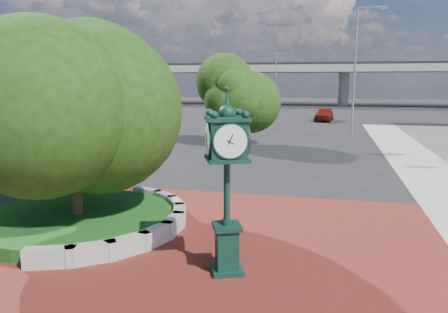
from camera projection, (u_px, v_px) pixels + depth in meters
ground at (232, 239)px, 12.73m from camera, size 200.00×200.00×0.00m
plaza at (224, 251)px, 11.77m from camera, size 12.00×12.00×0.04m
planter_wall at (145, 223)px, 13.31m from camera, size 2.96×6.77×0.54m
grass_bed at (78, 220)px, 13.85m from camera, size 6.10×6.10×0.40m
overpass at (315, 69)px, 78.66m from camera, size 90.00×12.00×7.50m
tree_planter at (71, 109)px, 13.24m from camera, size 5.20×5.20×6.33m
tree_street at (232, 99)px, 30.33m from camera, size 4.40×4.40×5.45m
post_clock at (227, 176)px, 10.08m from camera, size 1.13×1.13×4.37m
parked_car at (324, 114)px, 48.83m from camera, size 2.26×4.68×1.54m
street_lamp_near at (358, 63)px, 33.22m from camera, size 2.23×0.28×9.96m
street_lamp_far at (278, 78)px, 55.66m from camera, size 1.83×0.61×8.26m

